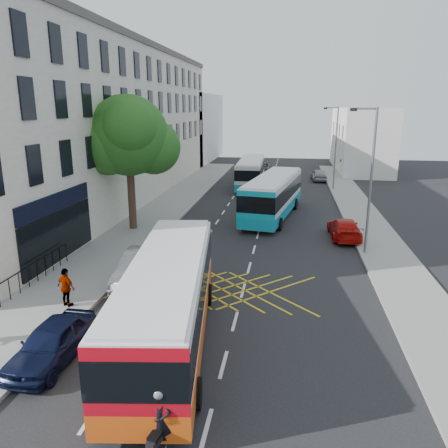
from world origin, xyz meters
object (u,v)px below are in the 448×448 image
at_px(red_hatchback, 344,228).
at_px(pedestrian_far, 66,287).
at_px(bus_far, 251,172).
at_px(distant_car_silver, 319,175).
at_px(bus_near, 168,299).
at_px(lamp_far, 335,144).
at_px(distant_car_grey, 261,168).
at_px(street_tree, 128,136).
at_px(bus_mid, 273,196).
at_px(lamp_near, 370,174).
at_px(parked_car_blue, 52,342).
at_px(parked_car_silver, 141,267).
at_px(motorbike, 161,423).

distance_m(red_hatchback, pedestrian_far, 17.46).
bearing_deg(bus_far, distant_car_silver, 33.07).
height_order(bus_near, bus_far, bus_near).
xyz_separation_m(bus_near, red_hatchback, (7.65, 13.95, -0.99)).
relative_size(lamp_far, distant_car_grey, 1.63).
bearing_deg(street_tree, bus_mid, 29.50).
xyz_separation_m(street_tree, bus_mid, (9.25, 5.23, -4.65)).
relative_size(street_tree, bus_mid, 0.78).
distance_m(bus_near, bus_far, 31.60).
height_order(lamp_near, distant_car_grey, lamp_near).
xyz_separation_m(street_tree, distant_car_grey, (6.84, 27.19, -5.61)).
bearing_deg(street_tree, bus_near, -65.11).
relative_size(bus_near, parked_car_blue, 2.84).
height_order(bus_mid, parked_car_silver, bus_mid).
xyz_separation_m(distant_car_grey, distant_car_silver, (6.88, -4.35, -0.02)).
height_order(street_tree, red_hatchback, street_tree).
relative_size(street_tree, lamp_far, 1.10).
distance_m(parked_car_blue, distant_car_silver, 39.91).
distance_m(street_tree, bus_near, 15.82).
distance_m(bus_near, red_hatchback, 15.94).
distance_m(street_tree, motorbike, 21.10).
xyz_separation_m(bus_mid, red_hatchback, (4.76, -4.99, -1.00)).
bearing_deg(pedestrian_far, bus_near, -177.70).
distance_m(parked_car_blue, parked_car_silver, 6.89).
bearing_deg(parked_car_blue, motorbike, -33.38).
height_order(bus_far, distant_car_silver, bus_far).
bearing_deg(parked_car_silver, distant_car_grey, 82.86).
bearing_deg(distant_car_silver, motorbike, 78.41).
height_order(distant_car_grey, distant_car_silver, distant_car_grey).
bearing_deg(street_tree, bus_far, 70.28).
height_order(street_tree, parked_car_silver, street_tree).
relative_size(street_tree, parked_car_blue, 2.23).
bearing_deg(bus_near, motorbike, -84.40).
distance_m(street_tree, bus_far, 19.59).
bearing_deg(red_hatchback, street_tree, -0.99).
height_order(street_tree, motorbike, street_tree).
xyz_separation_m(street_tree, pedestrian_far, (1.51, -11.94, -5.32)).
distance_m(bus_near, parked_car_blue, 4.04).
xyz_separation_m(motorbike, distant_car_silver, (6.12, 41.77, -0.21)).
distance_m(lamp_near, motorbike, 17.87).
distance_m(street_tree, lamp_far, 22.57).
bearing_deg(red_hatchback, lamp_near, 100.24).
bearing_deg(motorbike, distant_car_grey, 102.80).
distance_m(lamp_far, motorbike, 36.85).
relative_size(bus_mid, distant_car_grey, 2.31).
xyz_separation_m(bus_far, red_hatchback, (7.60, -17.64, -0.89)).
distance_m(bus_mid, pedestrian_far, 18.84).
height_order(lamp_near, bus_far, lamp_near).
height_order(bus_mid, distant_car_grey, bus_mid).
bearing_deg(distant_car_grey, lamp_far, -50.70).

